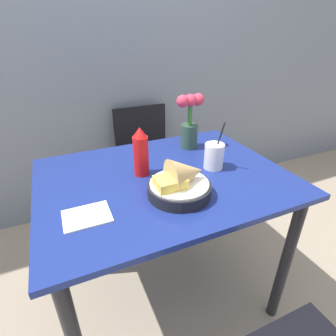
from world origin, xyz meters
name	(u,v)px	position (x,y,z in m)	size (l,w,h in m)	color
ground_plane	(165,292)	(0.00, 0.00, 0.00)	(12.00, 12.00, 0.00)	gray
wall_window	(103,34)	(0.00, 1.02, 1.30)	(7.00, 0.06, 2.60)	slate
dining_table	(164,197)	(0.00, 0.00, 0.65)	(1.05, 0.80, 0.77)	navy
chair_far_window	(145,153)	(0.19, 0.82, 0.50)	(0.40, 0.40, 0.83)	black
food_basket	(182,182)	(0.00, -0.16, 0.82)	(0.24, 0.24, 0.15)	black
ketchup_bottle	(141,152)	(-0.08, 0.05, 0.87)	(0.07, 0.07, 0.22)	red
drink_cup	(214,157)	(0.23, -0.02, 0.82)	(0.09, 0.09, 0.23)	silver
flower_vase	(190,122)	(0.24, 0.23, 0.91)	(0.15, 0.09, 0.28)	#2D4738
napkin	(87,216)	(-0.35, -0.16, 0.77)	(0.16, 0.13, 0.01)	white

